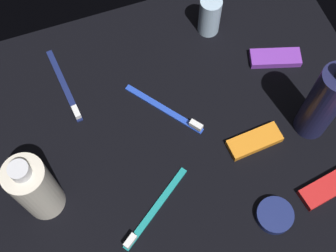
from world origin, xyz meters
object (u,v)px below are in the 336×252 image
toothbrush_blue (168,111)px  cream_tin_left (275,215)px  toothbrush_teal (152,212)px  bodywash_bottle (35,188)px  deodorant_stick (210,16)px  snack_bar_red (327,188)px  snack_bar_orange (254,141)px  snack_bar_purple (275,58)px  toothbrush_navy (66,88)px  lotion_bottle (324,103)px

toothbrush_blue → cream_tin_left: bearing=112.7°
toothbrush_teal → bodywash_bottle: bearing=-26.0°
deodorant_stick → snack_bar_red: bearing=100.2°
snack_bar_orange → toothbrush_blue: bearing=-45.3°
toothbrush_teal → snack_bar_purple: size_ratio=1.48×
toothbrush_teal → toothbrush_navy: (8.36, -29.81, 0.00)cm
deodorant_stick → toothbrush_navy: (32.62, 4.39, -3.92)cm
toothbrush_blue → cream_tin_left: toothbrush_blue is taller
deodorant_stick → toothbrush_teal: deodorant_stick is taller
toothbrush_blue → snack_bar_orange: (-13.31, 11.63, 0.14)cm
bodywash_bottle → cream_tin_left: (-37.79, 16.31, -7.33)cm
toothbrush_blue → snack_bar_orange: toothbrush_blue is taller
cream_tin_left → bodywash_bottle: bearing=-23.3°
snack_bar_purple → lotion_bottle: bearing=106.9°
bodywash_bottle → snack_bar_purple: bodywash_bottle is taller
bodywash_bottle → snack_bar_purple: 54.23cm
lotion_bottle → deodorant_stick: (10.24, -27.88, -4.96)cm
snack_bar_purple → snack_bar_red: (2.98, 28.66, 0.00)cm
bodywash_bottle → snack_bar_red: bearing=163.1°
toothbrush_navy → snack_bar_red: (-39.89, 36.21, 0.14)cm
deodorant_stick → toothbrush_navy: 33.15cm
snack_bar_red → cream_tin_left: cream_tin_left is taller
lotion_bottle → snack_bar_orange: bearing=-1.0°
toothbrush_navy → snack_bar_orange: toothbrush_navy is taller
toothbrush_blue → snack_bar_red: 32.99cm
snack_bar_purple → cream_tin_left: size_ratio=1.57×
toothbrush_blue → snack_bar_purple: size_ratio=1.45×
toothbrush_navy → bodywash_bottle: bearing=67.0°
lotion_bottle → toothbrush_navy: bearing=-28.7°
toothbrush_blue → toothbrush_teal: (9.51, 18.16, 0.00)cm
lotion_bottle → cream_tin_left: bearing=45.0°
lotion_bottle → snack_bar_purple: 18.17cm
lotion_bottle → cream_tin_left: lotion_bottle is taller
deodorant_stick → toothbrush_navy: size_ratio=0.50×
toothbrush_blue → snack_bar_purple: 25.34cm
toothbrush_navy → cream_tin_left: (-28.74, 37.63, 0.23)cm
toothbrush_blue → toothbrush_navy: (17.87, -11.65, 0.00)cm
bodywash_bottle → toothbrush_teal: (-17.41, 8.49, -7.56)cm
lotion_bottle → bodywash_bottle: (51.91, -2.16, -1.32)cm
lotion_bottle → toothbrush_teal: 36.19cm
deodorant_stick → snack_bar_orange: size_ratio=0.87×
lotion_bottle → snack_bar_orange: lotion_bottle is taller
toothbrush_teal → snack_bar_orange: 23.74cm
toothbrush_blue → snack_bar_orange: 17.67cm
deodorant_stick → snack_bar_red: (-7.27, 40.60, -3.78)cm
toothbrush_navy → deodorant_stick: bearing=-172.3°
snack_bar_purple → cream_tin_left: cream_tin_left is taller
deodorant_stick → lotion_bottle: bearing=110.2°
toothbrush_blue → toothbrush_navy: size_ratio=0.84×
toothbrush_blue → snack_bar_orange: bearing=138.8°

